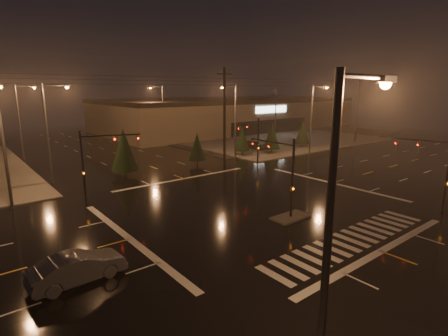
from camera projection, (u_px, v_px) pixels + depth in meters
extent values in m
plane|color=black|center=(254.00, 205.00, 29.22)|extent=(140.00, 140.00, 0.00)
cube|color=#4A4742|center=(260.00, 136.00, 70.31)|extent=(36.00, 36.00, 0.12)
cube|color=#4A4742|center=(291.00, 217.00, 26.15)|extent=(3.00, 1.60, 0.15)
cube|color=beige|center=(351.00, 240.00, 22.36)|extent=(15.00, 2.60, 0.01)
cube|color=beige|center=(381.00, 251.00, 20.83)|extent=(16.00, 0.50, 0.01)
cube|color=beige|center=(184.00, 179.00, 37.61)|extent=(16.00, 0.50, 0.01)
cube|color=black|center=(284.00, 136.00, 71.82)|extent=(50.00, 24.00, 0.08)
cube|color=brown|center=(229.00, 114.00, 84.79)|extent=(60.00, 28.00, 7.00)
cube|color=black|center=(229.00, 100.00, 84.05)|extent=(60.20, 28.20, 0.80)
cube|color=white|center=(271.00, 109.00, 73.65)|extent=(9.00, 0.20, 1.40)
cube|color=black|center=(271.00, 126.00, 74.49)|extent=(22.00, 0.15, 2.80)
cylinder|color=black|center=(292.00, 179.00, 25.50)|extent=(0.18, 0.18, 6.00)
cylinder|color=black|center=(271.00, 142.00, 26.66)|extent=(0.12, 4.50, 0.12)
imported|color=#594707|center=(253.00, 140.00, 28.22)|extent=(0.16, 0.20, 1.00)
cube|color=#594707|center=(292.00, 189.00, 25.66)|extent=(0.25, 0.18, 0.35)
cylinder|color=black|center=(258.00, 143.00, 42.94)|extent=(0.18, 0.18, 6.00)
cylinder|color=black|center=(249.00, 124.00, 40.31)|extent=(4.74, 1.82, 0.12)
imported|color=#594707|center=(240.00, 126.00, 38.45)|extent=(0.24, 0.22, 1.00)
cube|color=#594707|center=(258.00, 148.00, 43.10)|extent=(0.25, 0.18, 0.35)
cylinder|color=black|center=(83.00, 165.00, 30.19)|extent=(0.18, 0.18, 6.00)
cylinder|color=black|center=(111.00, 135.00, 30.41)|extent=(4.74, 1.82, 0.12)
imported|color=#594707|center=(137.00, 135.00, 31.12)|extent=(0.24, 0.22, 1.00)
cube|color=#594707|center=(83.00, 173.00, 30.35)|extent=(0.25, 0.18, 0.35)
cylinder|color=black|center=(448.00, 175.00, 26.92)|extent=(0.18, 0.18, 6.00)
cylinder|color=black|center=(422.00, 141.00, 27.38)|extent=(1.48, 3.80, 0.12)
imported|color=#594707|center=(397.00, 139.00, 28.31)|extent=(0.22, 0.24, 1.00)
cube|color=#594707|center=(446.00, 183.00, 27.08)|extent=(0.25, 0.18, 0.35)
cylinder|color=#38383A|center=(327.00, 254.00, 9.69)|extent=(0.24, 0.24, 10.00)
cylinder|color=#38383A|center=(366.00, 76.00, 9.35)|extent=(2.40, 0.14, 0.14)
cube|color=#38383A|center=(386.00, 79.00, 10.03)|extent=(0.70, 0.30, 0.18)
sphere|color=orange|center=(386.00, 84.00, 10.06)|extent=(0.32, 0.32, 0.32)
cylinder|color=#38383A|center=(47.00, 135.00, 34.86)|extent=(0.24, 0.24, 10.00)
cylinder|color=#38383A|center=(55.00, 85.00, 34.52)|extent=(2.40, 0.14, 0.14)
cube|color=#38383A|center=(67.00, 86.00, 35.20)|extent=(0.70, 0.30, 0.18)
sphere|color=orange|center=(67.00, 87.00, 35.23)|extent=(0.32, 0.32, 0.32)
cylinder|color=#38383A|center=(19.00, 123.00, 47.06)|extent=(0.24, 0.24, 10.00)
cylinder|color=#38383A|center=(25.00, 86.00, 46.73)|extent=(2.40, 0.14, 0.14)
cube|color=#38383A|center=(34.00, 87.00, 47.40)|extent=(0.70, 0.30, 0.18)
sphere|color=orange|center=(34.00, 88.00, 47.43)|extent=(0.32, 0.32, 0.32)
cylinder|color=#38383A|center=(235.00, 122.00, 47.30)|extent=(0.24, 0.24, 10.00)
cylinder|color=#38383A|center=(229.00, 86.00, 45.50)|extent=(2.40, 0.14, 0.14)
cube|color=#38383A|center=(222.00, 86.00, 44.85)|extent=(0.70, 0.30, 0.18)
sphere|color=orange|center=(222.00, 87.00, 44.88)|extent=(0.32, 0.32, 0.32)
cylinder|color=#38383A|center=(163.00, 114.00, 62.56)|extent=(0.24, 0.24, 10.00)
cylinder|color=#38383A|center=(156.00, 87.00, 60.76)|extent=(2.40, 0.14, 0.14)
cube|color=#38383A|center=(150.00, 87.00, 60.10)|extent=(0.70, 0.30, 0.18)
sphere|color=orange|center=(150.00, 88.00, 60.13)|extent=(0.32, 0.32, 0.32)
cylinder|color=#38383A|center=(4.00, 148.00, 27.17)|extent=(0.24, 0.24, 10.00)
cylinder|color=#38383A|center=(311.00, 120.00, 50.24)|extent=(0.24, 0.24, 10.00)
cylinder|color=#38383A|center=(320.00, 86.00, 48.26)|extent=(0.14, 2.40, 0.14)
cube|color=#38383A|center=(327.00, 87.00, 47.43)|extent=(0.30, 0.70, 0.18)
sphere|color=orange|center=(327.00, 88.00, 47.46)|extent=(0.32, 0.32, 0.32)
cylinder|color=black|center=(224.00, 117.00, 43.43)|extent=(0.32, 0.32, 12.00)
cube|color=black|center=(224.00, 74.00, 42.27)|extent=(2.20, 0.12, 0.12)
cylinder|color=black|center=(357.00, 109.00, 61.64)|extent=(0.32, 0.32, 12.00)
cube|color=black|center=(360.00, 78.00, 60.49)|extent=(2.20, 0.12, 0.12)
cylinder|color=black|center=(242.00, 153.00, 50.76)|extent=(0.18, 0.18, 0.70)
cone|color=black|center=(242.00, 139.00, 50.31)|extent=(2.18, 2.18, 3.40)
cylinder|color=black|center=(271.00, 151.00, 52.39)|extent=(0.18, 0.18, 0.70)
cone|color=black|center=(272.00, 136.00, 51.88)|extent=(2.52, 2.52, 3.93)
cylinder|color=black|center=(302.00, 146.00, 57.30)|extent=(0.18, 0.18, 0.70)
cone|color=black|center=(303.00, 132.00, 56.81)|extent=(2.37, 2.37, 3.71)
cylinder|color=black|center=(125.00, 173.00, 38.60)|extent=(0.18, 0.18, 0.70)
cone|color=black|center=(124.00, 150.00, 38.01)|extent=(2.93, 2.93, 4.58)
cylinder|color=black|center=(197.00, 163.00, 44.13)|extent=(0.18, 0.18, 0.70)
cone|color=black|center=(197.00, 147.00, 43.68)|extent=(2.16, 2.16, 3.37)
imported|color=black|center=(254.00, 145.00, 55.49)|extent=(3.01, 4.63, 1.46)
imported|color=#515258|center=(78.00, 268.00, 17.40)|extent=(4.72, 1.89, 1.53)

